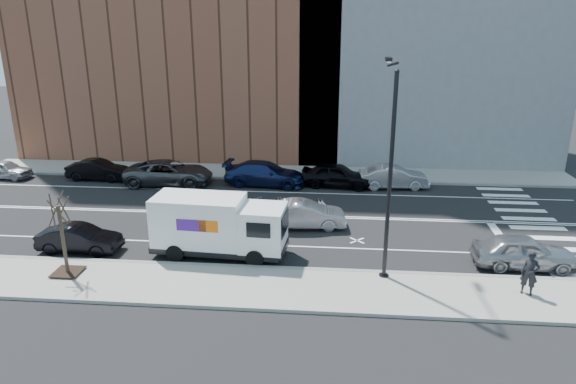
% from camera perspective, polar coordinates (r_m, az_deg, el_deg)
% --- Properties ---
extents(ground, '(120.00, 120.00, 0.00)m').
position_cam_1_polar(ground, '(30.34, -3.97, -2.51)').
color(ground, black).
rests_on(ground, ground).
extents(sidewalk_near, '(44.00, 3.60, 0.15)m').
position_cam_1_polar(sidewalk_near, '(22.44, -7.47, -10.29)').
color(sidewalk_near, gray).
rests_on(sidewalk_near, ground).
extents(sidewalk_far, '(44.00, 3.60, 0.15)m').
position_cam_1_polar(sidewalk_far, '(38.59, -1.97, 2.21)').
color(sidewalk_far, gray).
rests_on(sidewalk_far, ground).
extents(curb_near, '(44.00, 0.25, 0.17)m').
position_cam_1_polar(curb_near, '(24.00, -6.56, -8.23)').
color(curb_near, gray).
rests_on(curb_near, ground).
extents(curb_far, '(44.00, 0.25, 0.17)m').
position_cam_1_polar(curb_far, '(36.88, -2.31, 1.46)').
color(curb_far, gray).
rests_on(curb_far, ground).
extents(crosswalk, '(3.00, 14.00, 0.01)m').
position_cam_1_polar(crosswalk, '(32.10, 25.59, -3.15)').
color(crosswalk, white).
rests_on(crosswalk, ground).
extents(road_markings, '(40.00, 8.60, 0.01)m').
position_cam_1_polar(road_markings, '(30.34, -3.97, -2.50)').
color(road_markings, white).
rests_on(road_markings, ground).
extents(bldg_brick, '(26.00, 10.00, 22.00)m').
position_cam_1_polar(bldg_brick, '(45.38, -11.64, 18.25)').
color(bldg_brick, brown).
rests_on(bldg_brick, ground).
extents(streetlight, '(0.44, 4.02, 9.34)m').
position_cam_1_polar(streetlight, '(21.98, 11.22, 2.98)').
color(streetlight, black).
rests_on(streetlight, ground).
extents(street_tree, '(1.20, 1.20, 3.75)m').
position_cam_1_polar(street_tree, '(24.59, -23.62, -5.56)').
color(street_tree, black).
rests_on(street_tree, ground).
extents(fedex_van, '(6.56, 2.65, 2.94)m').
position_cam_1_polar(fedex_van, '(24.80, -7.77, -3.69)').
color(fedex_van, black).
rests_on(fedex_van, ground).
extents(far_parked_a, '(4.03, 1.96, 1.32)m').
position_cam_1_polar(far_parked_a, '(42.50, -28.94, 2.23)').
color(far_parked_a, '#ACADB1').
rests_on(far_parked_a, ground).
extents(far_parked_b, '(4.45, 1.73, 1.45)m').
position_cam_1_polar(far_parked_b, '(39.24, -20.34, 2.32)').
color(far_parked_b, black).
rests_on(far_parked_b, ground).
extents(far_parked_c, '(6.18, 3.13, 1.67)m').
position_cam_1_polar(far_parked_c, '(36.65, -13.10, 2.10)').
color(far_parked_c, '#47494F').
rests_on(far_parked_c, ground).
extents(far_parked_d, '(5.82, 2.76, 1.64)m').
position_cam_1_polar(far_parked_d, '(35.58, -2.55, 2.06)').
color(far_parked_d, '#15204C').
rests_on(far_parked_d, ground).
extents(far_parked_e, '(5.02, 2.47, 1.65)m').
position_cam_1_polar(far_parked_e, '(35.36, 5.43, 1.89)').
color(far_parked_e, black).
rests_on(far_parked_e, ground).
extents(far_parked_f, '(4.81, 2.05, 1.54)m').
position_cam_1_polar(far_parked_f, '(35.65, 11.64, 1.64)').
color(far_parked_f, '#BAB9BF').
rests_on(far_parked_f, ground).
extents(driving_sedan, '(4.69, 2.08, 1.50)m').
position_cam_1_polar(driving_sedan, '(28.17, 1.81, -2.52)').
color(driving_sedan, '#ADADB2').
rests_on(driving_sedan, ground).
extents(near_parked_rear_a, '(4.08, 1.50, 1.33)m').
position_cam_1_polar(near_parked_rear_a, '(27.29, -22.14, -4.83)').
color(near_parked_rear_a, black).
rests_on(near_parked_rear_a, ground).
extents(near_parked_front, '(4.56, 1.86, 1.55)m').
position_cam_1_polar(near_parked_front, '(26.03, 24.73, -6.04)').
color(near_parked_front, '#9F9FA3').
rests_on(near_parked_front, ground).
extents(pedestrian, '(0.82, 0.70, 1.89)m').
position_cam_1_polar(pedestrian, '(23.25, 25.27, -8.14)').
color(pedestrian, black).
rests_on(pedestrian, sidewalk_near).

